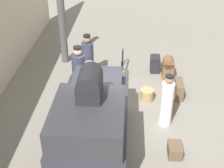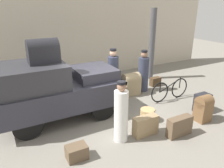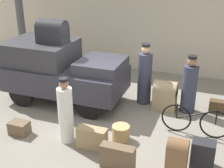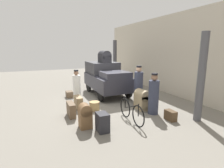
% 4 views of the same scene
% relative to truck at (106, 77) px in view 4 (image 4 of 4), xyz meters
% --- Properties ---
extents(ground_plane, '(30.00, 30.00, 0.00)m').
position_rel_truck_xyz_m(ground_plane, '(1.56, -0.58, -1.00)').
color(ground_plane, gray).
extents(station_building_facade, '(16.00, 0.15, 4.50)m').
position_rel_truck_xyz_m(station_building_facade, '(1.56, 3.49, 1.25)').
color(station_building_facade, beige).
rests_on(station_building_facade, ground).
extents(canopy_pillar_left, '(0.27, 0.27, 3.20)m').
position_rel_truck_xyz_m(canopy_pillar_left, '(-2.51, 1.69, 0.60)').
color(canopy_pillar_left, '#4C4C51').
rests_on(canopy_pillar_left, ground).
extents(canopy_pillar_right, '(0.27, 0.27, 3.20)m').
position_rel_truck_xyz_m(canopy_pillar_right, '(4.94, 1.69, 0.60)').
color(canopy_pillar_right, '#4C4C51').
rests_on(canopy_pillar_right, ground).
extents(truck, '(3.54, 1.75, 1.82)m').
position_rel_truck_xyz_m(truck, '(0.00, 0.00, 0.00)').
color(truck, black).
rests_on(truck, ground).
extents(bicycle, '(1.71, 0.04, 0.81)m').
position_rel_truck_xyz_m(bicycle, '(4.06, -0.62, -0.61)').
color(bicycle, black).
rests_on(bicycle, ground).
extents(wicker_basket, '(0.44, 0.44, 0.38)m').
position_rel_truck_xyz_m(wicker_basket, '(2.39, -1.48, -0.81)').
color(wicker_basket, tan).
rests_on(wicker_basket, ground).
extents(porter_carrying_trunk, '(0.41, 0.41, 1.84)m').
position_rel_truck_xyz_m(porter_carrying_trunk, '(2.39, 0.71, -0.16)').
color(porter_carrying_trunk, '#33384C').
rests_on(porter_carrying_trunk, ground).
extents(conductor_in_dark_uniform, '(0.42, 0.42, 1.68)m').
position_rel_truck_xyz_m(conductor_in_dark_uniform, '(3.72, 0.60, -0.24)').
color(conductor_in_dark_uniform, '#33384C').
rests_on(conductor_in_dark_uniform, ground).
extents(porter_standing_middle, '(0.36, 0.36, 1.64)m').
position_rel_truck_xyz_m(porter_standing_middle, '(1.17, -1.96, -0.25)').
color(porter_standing_middle, white).
rests_on(porter_standing_middle, ground).
extents(trunk_barrel_dark, '(0.66, 0.48, 0.88)m').
position_rel_truck_xyz_m(trunk_barrel_dark, '(3.07, 0.49, -0.55)').
color(trunk_barrel_dark, '#9E8966').
rests_on(trunk_barrel_dark, ground).
extents(trunk_large_brown, '(0.42, 0.39, 0.83)m').
position_rel_truck_xyz_m(trunk_large_brown, '(3.87, -2.28, -0.56)').
color(trunk_large_brown, brown).
rests_on(trunk_large_brown, ground).
extents(suitcase_tan_flat, '(0.70, 0.27, 0.55)m').
position_rel_truck_xyz_m(suitcase_tan_flat, '(1.88, -2.07, -0.73)').
color(suitcase_tan_flat, '#937A56').
rests_on(suitcase_tan_flat, ground).
extents(trunk_wicker_pale, '(0.49, 0.34, 0.61)m').
position_rel_truck_xyz_m(trunk_wicker_pale, '(4.36, -1.84, -0.69)').
color(trunk_wicker_pale, '#232328').
rests_on(trunk_wicker_pale, ground).
extents(suitcase_small_leather, '(0.48, 0.35, 0.33)m').
position_rel_truck_xyz_m(suitcase_small_leather, '(-0.10, -2.11, -0.83)').
color(suitcase_small_leather, brown).
rests_on(suitcase_small_leather, ground).
extents(trunk_umber_medium, '(0.46, 0.25, 0.37)m').
position_rel_truck_xyz_m(trunk_umber_medium, '(4.53, 0.79, -0.81)').
color(trunk_umber_medium, '#4C3823').
rests_on(trunk_umber_medium, ground).
extents(suitcase_black_upright, '(0.74, 0.24, 0.54)m').
position_rel_truck_xyz_m(suitcase_black_upright, '(2.67, -2.53, -0.73)').
color(suitcase_black_upright, brown).
rests_on(suitcase_black_upright, ground).
extents(trunk_on_truck_roof, '(0.84, 0.54, 0.67)m').
position_rel_truck_xyz_m(trunk_on_truck_roof, '(-0.21, 0.00, 1.14)').
color(trunk_on_truck_roof, '#232328').
rests_on(trunk_on_truck_roof, truck).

